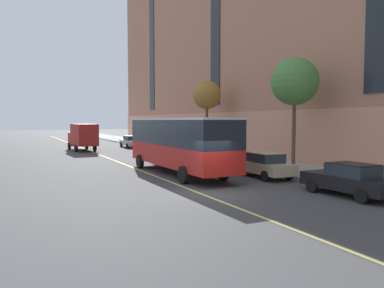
% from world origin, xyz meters
% --- Properties ---
extents(ground_plane, '(260.00, 260.00, 0.00)m').
position_xyz_m(ground_plane, '(0.00, 0.00, 0.00)').
color(ground_plane, '#424244').
extents(sidewalk, '(5.41, 160.00, 0.15)m').
position_xyz_m(sidewalk, '(9.01, 3.00, 0.07)').
color(sidewalk, '#9E9B93').
rests_on(sidewalk, ground).
extents(city_bus, '(2.96, 11.85, 3.69)m').
position_xyz_m(city_bus, '(0.84, 6.33, 2.14)').
color(city_bus, red).
rests_on(city_bus, ground).
extents(parked_car_silver_1, '(1.95, 4.69, 1.56)m').
position_xyz_m(parked_car_silver_1, '(5.05, 31.22, 0.78)').
color(parked_car_silver_1, '#B7B7BC').
rests_on(parked_car_silver_1, ground).
extents(parked_car_champagne_2, '(2.01, 4.50, 1.56)m').
position_xyz_m(parked_car_champagne_2, '(5.22, 10.43, 0.78)').
color(parked_car_champagne_2, '#BCAD89').
rests_on(parked_car_champagne_2, ground).
extents(parked_car_black_3, '(1.97, 4.62, 1.56)m').
position_xyz_m(parked_car_black_3, '(5.12, -3.75, 0.78)').
color(parked_car_black_3, black).
rests_on(parked_car_black_3, ground).
extents(parked_car_black_4, '(1.94, 4.32, 1.56)m').
position_xyz_m(parked_car_black_4, '(5.06, 19.77, 0.78)').
color(parked_car_black_4, black).
rests_on(parked_car_black_4, ground).
extents(parked_car_champagne_6, '(2.05, 4.71, 1.56)m').
position_xyz_m(parked_car_champagne_6, '(5.05, 2.73, 0.78)').
color(parked_car_champagne_6, '#BCAD89').
rests_on(parked_car_champagne_6, ground).
extents(box_truck, '(2.56, 6.87, 3.12)m').
position_xyz_m(box_truck, '(-1.51, 28.44, 1.76)').
color(box_truck, maroon).
rests_on(box_truck, ground).
extents(street_tree_mid_block, '(3.36, 3.36, 7.81)m').
position_xyz_m(street_tree_mid_block, '(9.03, 4.60, 6.25)').
color(street_tree_mid_block, brown).
rests_on(street_tree_mid_block, sidewalk).
extents(street_tree_far_uptown, '(2.89, 2.89, 7.42)m').
position_xyz_m(street_tree_far_uptown, '(9.03, 17.65, 6.07)').
color(street_tree_far_uptown, brown).
rests_on(street_tree_far_uptown, sidewalk).
extents(lane_centerline, '(0.16, 140.00, 0.01)m').
position_xyz_m(lane_centerline, '(-0.86, 3.00, 0.00)').
color(lane_centerline, '#E0D66B').
rests_on(lane_centerline, ground).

